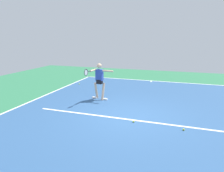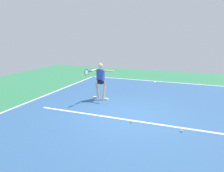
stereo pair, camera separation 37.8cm
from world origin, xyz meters
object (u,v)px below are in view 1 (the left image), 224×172
(tennis_player, at_px, (99,79))
(tennis_ball_by_sideline, at_px, (184,130))
(tennis_ball_near_service_line, at_px, (79,84))
(tennis_ball_far_corner, at_px, (134,122))

(tennis_player, height_order, tennis_ball_by_sideline, tennis_player)
(tennis_player, relative_size, tennis_ball_near_service_line, 26.08)
(tennis_ball_near_service_line, bearing_deg, tennis_ball_by_sideline, 142.35)
(tennis_player, relative_size, tennis_ball_far_corner, 26.08)
(tennis_player, distance_m, tennis_ball_by_sideline, 4.49)
(tennis_ball_by_sideline, bearing_deg, tennis_ball_far_corner, -3.99)
(tennis_player, xyz_separation_m, tennis_ball_near_service_line, (2.35, -2.47, -0.95))
(tennis_ball_near_service_line, distance_m, tennis_ball_by_sideline, 7.72)
(tennis_ball_far_corner, distance_m, tennis_ball_by_sideline, 1.65)
(tennis_ball_far_corner, bearing_deg, tennis_ball_near_service_line, -45.83)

